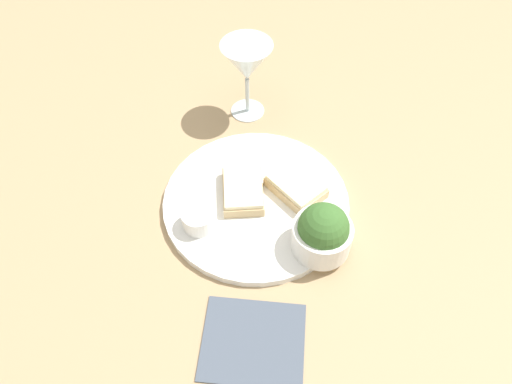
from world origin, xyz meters
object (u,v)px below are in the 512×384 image
cheese_toast_far (297,187)px  napkin (253,341)px  cheese_toast_near (243,190)px  salad_bowl (323,232)px  wine_glass (247,64)px  sauce_ramekin (198,219)px

cheese_toast_far → napkin: 0.26m
cheese_toast_near → cheese_toast_far: bearing=78.2°
salad_bowl → cheese_toast_far: size_ratio=0.82×
cheese_toast_far → wine_glass: wine_glass is taller
cheese_toast_far → cheese_toast_near: bearing=-101.8°
wine_glass → sauce_ramekin: bearing=-30.0°
sauce_ramekin → wine_glass: (-0.25, 0.14, 0.08)m
sauce_ramekin → napkin: (0.20, 0.04, -0.03)m
wine_glass → cheese_toast_near: bearing=-16.5°
napkin → cheese_toast_far: bearing=149.2°
salad_bowl → sauce_ramekin: (-0.09, -0.17, -0.02)m
salad_bowl → napkin: salad_bowl is taller
salad_bowl → wine_glass: wine_glass is taller
cheese_toast_far → salad_bowl: bearing=1.9°
sauce_ramekin → cheese_toast_near: size_ratio=0.49×
salad_bowl → cheese_toast_near: (-0.13, -0.09, -0.02)m
cheese_toast_near → wine_glass: wine_glass is taller
cheese_toast_near → napkin: cheese_toast_near is taller
cheese_toast_near → salad_bowl: bearing=35.4°
cheese_toast_far → napkin: cheese_toast_far is taller
napkin → cheese_toast_near: bearing=169.0°
sauce_ramekin → wine_glass: size_ratio=0.34×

